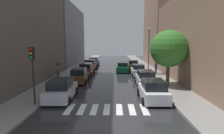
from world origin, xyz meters
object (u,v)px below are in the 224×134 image
Objects in this scene: pedestrian_near_tree at (58,68)px; lamp_post_right at (149,48)px; parked_car_right_second at (145,79)px; parked_car_right_fourth at (133,65)px; parked_car_right_nearest at (153,91)px; traffic_light_left_corner at (32,63)px; parked_car_left_third at (87,69)px; car_midroad at (122,67)px; parked_car_right_third at (138,70)px; parked_car_left_second at (79,76)px; pedestrian_foreground at (156,63)px; street_tree_right at (169,49)px; parked_car_left_fourth at (90,65)px; parked_car_left_fifth at (94,62)px; parked_car_left_nearest at (61,90)px.

lamp_post_right is at bearing 102.55° from pedestrian_near_tree.
parked_car_right_second is 12.81m from parked_car_right_fourth.
parked_car_right_nearest is 0.96× the size of traffic_light_left_corner.
parked_car_right_nearest is at bearing 47.45° from pedestrian_near_tree.
car_midroad is (5.54, 3.00, -0.07)m from parked_car_left_third.
parked_car_right_third is at bearing 1.22° from parked_car_right_second.
parked_car_left_second is 0.63× the size of lamp_post_right.
parked_car_left_third reaches higher than parked_car_left_second.
lamp_post_right is (1.58, 6.86, 3.27)m from parked_car_right_second.
parked_car_left_third is at bearing 136.52° from pedestrian_near_tree.
car_midroad is (-2.02, -2.84, -0.02)m from parked_car_right_fourth.
parked_car_left_third is 9.55m from parked_car_right_fourth.
pedestrian_foreground is at bearing -20.24° from parked_car_right_second.
lamp_post_right reaches higher than parked_car_left_third.
street_tree_right is 1.40× the size of traffic_light_left_corner.
parked_car_left_second is 0.94× the size of car_midroad.
parked_car_right_nearest is at bearing -98.54° from lamp_post_right.
street_tree_right is at bearing -125.89° from parked_car_left_third.
parked_car_left_second is at bearing 168.56° from street_tree_right.
parked_car_right_nearest reaches higher than parked_car_right_third.
parked_car_right_nearest is (7.69, -17.92, -0.03)m from parked_car_left_fourth.
parked_car_right_nearest is 18.06m from parked_car_right_fourth.
pedestrian_foreground is at bearing -134.09° from parked_car_left_fifth.
parked_car_right_fourth reaches higher than car_midroad.
parked_car_left_second is at bearing 37.13° from pedestrian_foreground.
parked_car_right_fourth is at bearing -51.98° from parked_car_left_third.
parked_car_right_nearest is 0.69× the size of street_tree_right.
car_midroad is at bearing 140.27° from lamp_post_right.
street_tree_right is at bearing -83.82° from lamp_post_right.
parked_car_left_fifth is 1.15× the size of parked_car_right_third.
traffic_light_left_corner is at bearing 138.28° from parked_car_left_nearest.
parked_car_left_second is at bearing 146.75° from car_midroad.
street_tree_right is at bearing 96.03° from pedestrian_foreground.
pedestrian_foreground is at bearing 86.81° from street_tree_right.
pedestrian_foreground reaches higher than parked_car_left_third.
parked_car_left_nearest is 16.34m from pedestrian_foreground.
parked_car_left_third is at bearing -177.83° from parked_car_left_fifth.
parked_car_left_fifth is at bearing -1.73° from parked_car_left_nearest.
parked_car_left_third is 1.11× the size of traffic_light_left_corner.
traffic_light_left_corner is (-9.29, -19.66, 2.50)m from parked_car_right_fourth.
parked_car_left_third is 14.15m from traffic_light_left_corner.
parked_car_right_nearest is 12.68m from lamp_post_right.
parked_car_right_second is 6.30m from parked_car_right_third.
parked_car_right_fourth is at bearing -0.73° from parked_car_right_nearest.
pedestrian_foreground is 0.47× the size of traffic_light_left_corner.
parked_car_right_fourth is at bearing -34.69° from car_midroad.
street_tree_right is at bearing -149.80° from parked_car_left_fifth.
parked_car_left_second is at bearing -178.45° from parked_car_left_fifth.
parked_car_left_nearest is 0.97× the size of parked_car_right_second.
parked_car_left_second is at bearing 179.68° from parked_car_left_third.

